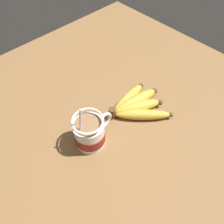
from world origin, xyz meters
The scene contains 3 objects.
table centered at (0.00, 0.00, 1.54)cm, with size 110.40×110.40×3.08cm.
coffee_mug centered at (-7.91, 1.48, 7.51)cm, with size 12.17×8.43×15.87cm.
banana_bunch centered at (9.89, 0.78, 4.88)cm, with size 18.41×17.09×4.15cm.
Camera 1 is at (-25.10, -25.10, 56.80)cm, focal length 35.00 mm.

